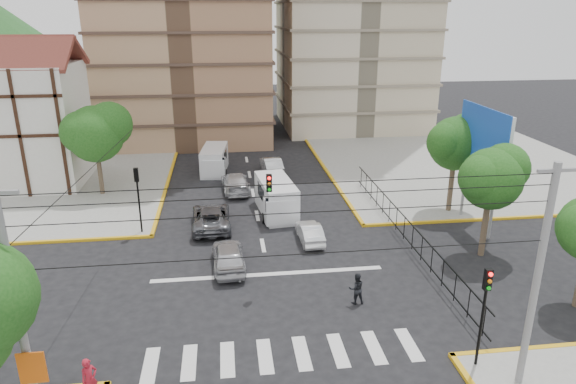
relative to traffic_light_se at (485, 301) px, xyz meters
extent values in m
plane|color=black|center=(-7.80, 7.80, -3.11)|extent=(160.00, 160.00, 0.00)
cube|color=gray|center=(-27.80, 27.80, -3.04)|extent=(26.00, 26.00, 0.15)
cube|color=gray|center=(12.20, 27.80, -3.04)|extent=(26.00, 26.00, 0.15)
cube|color=silver|center=(-7.80, 1.80, -3.11)|extent=(12.00, 2.40, 0.01)
cube|color=silver|center=(-7.80, 9.00, -3.11)|extent=(13.00, 0.40, 0.01)
cube|color=silver|center=(-26.80, 27.80, 1.89)|extent=(10.00, 8.00, 10.00)
cube|color=maroon|center=(-26.80, 29.70, 7.79)|extent=(10.80, 4.25, 2.65)
cylinder|color=slate|center=(6.70, 11.80, -0.96)|extent=(0.20, 0.20, 4.00)
cylinder|color=slate|center=(6.70, 15.80, -0.96)|extent=(0.20, 0.20, 4.00)
cube|color=silver|center=(6.70, 13.80, 3.04)|extent=(0.25, 6.00, 4.00)
cube|color=blue|center=(6.50, 13.80, 3.04)|extent=(0.08, 6.20, 4.20)
cylinder|color=#473828|center=(5.20, 9.80, -1.01)|extent=(0.36, 0.36, 4.20)
sphere|color=#1C4E16|center=(5.20, 9.80, 1.73)|extent=(3.60, 3.60, 3.60)
sphere|color=#1C4E16|center=(6.10, 10.10, 2.27)|extent=(2.88, 2.88, 2.88)
sphere|color=#1C4E16|center=(4.48, 9.50, 1.91)|extent=(2.70, 2.70, 2.70)
cylinder|color=#473828|center=(6.20, 16.80, -0.87)|extent=(0.36, 0.36, 4.48)
sphere|color=#1C4E16|center=(6.20, 16.80, 2.05)|extent=(3.80, 3.80, 3.80)
sphere|color=#1C4E16|center=(7.15, 17.10, 2.62)|extent=(3.04, 3.04, 3.04)
sphere|color=#1C4E16|center=(5.44, 16.50, 2.24)|extent=(2.85, 2.85, 2.85)
cylinder|color=#473828|center=(-19.80, 23.80, -1.01)|extent=(0.36, 0.36, 4.20)
sphere|color=#1C4E16|center=(-19.80, 23.80, 1.89)|extent=(4.40, 4.40, 4.40)
sphere|color=#1C4E16|center=(-18.70, 24.10, 2.55)|extent=(3.52, 3.52, 3.52)
sphere|color=#1C4E16|center=(-20.68, 23.50, 2.11)|extent=(3.30, 3.30, 3.30)
cylinder|color=black|center=(0.00, 0.00, -1.21)|extent=(0.12, 0.12, 3.50)
cube|color=black|center=(0.00, 0.00, 0.99)|extent=(0.28, 0.22, 0.90)
sphere|color=#FF0C0C|center=(0.00, 0.00, 1.29)|extent=(0.17, 0.17, 0.17)
cylinder|color=black|center=(-15.60, 15.60, -1.21)|extent=(0.12, 0.12, 3.50)
cube|color=black|center=(-15.60, 15.60, 0.99)|extent=(0.28, 0.22, 0.90)
sphere|color=#FF0C0C|center=(-15.60, 15.60, 1.29)|extent=(0.17, 0.17, 0.17)
cube|color=black|center=(-7.80, 7.80, 2.69)|extent=(0.28, 0.22, 0.90)
cylinder|color=black|center=(-7.80, -1.20, 3.14)|extent=(18.00, 0.03, 0.03)
cylinder|color=slate|center=(-16.80, -1.20, 1.54)|extent=(0.28, 0.28, 9.00)
cylinder|color=slate|center=(1.20, -1.20, 1.54)|extent=(0.28, 0.28, 9.00)
cube|color=slate|center=(1.20, -1.20, 5.74)|extent=(1.40, 0.12, 0.12)
cube|color=#E5590C|center=(-16.60, -1.45, -0.36)|extent=(0.90, 0.06, 1.20)
cube|color=silver|center=(-6.39, 18.13, -1.87)|extent=(2.77, 5.63, 2.49)
cube|color=silver|center=(-6.39, 15.96, -2.03)|extent=(2.19, 1.52, 1.73)
cube|color=black|center=(-6.39, 15.58, -1.43)|extent=(2.00, 0.33, 0.98)
cylinder|color=black|center=(-7.42, 16.40, -2.73)|extent=(0.25, 0.76, 0.76)
cylinder|color=black|center=(-5.36, 16.40, -2.73)|extent=(0.25, 0.76, 0.76)
cylinder|color=black|center=(-7.42, 19.87, -2.73)|extent=(0.25, 0.76, 0.76)
cylinder|color=black|center=(-5.36, 19.87, -2.73)|extent=(0.25, 0.76, 0.76)
cube|color=silver|center=(-10.90, 29.05, -1.96)|extent=(2.56, 5.19, 2.30)
cube|color=silver|center=(-10.90, 27.05, -2.11)|extent=(2.02, 1.41, 1.60)
cube|color=black|center=(-10.90, 26.70, -1.56)|extent=(1.85, 0.31, 0.90)
cylinder|color=black|center=(-11.85, 27.45, -2.76)|extent=(0.25, 0.70, 0.70)
cylinder|color=black|center=(-9.95, 27.45, -2.76)|extent=(0.25, 0.70, 0.70)
cylinder|color=black|center=(-11.85, 30.65, -2.76)|extent=(0.25, 0.70, 0.70)
cylinder|color=black|center=(-9.95, 30.65, -2.76)|extent=(0.25, 0.70, 0.70)
imported|color=#BABABF|center=(-9.99, 10.09, -2.35)|extent=(2.03, 4.57, 1.53)
imported|color=white|center=(-4.77, 13.05, -2.50)|extent=(1.44, 3.78, 1.23)
imported|color=#5B5D63|center=(-11.04, 16.13, -2.36)|extent=(2.65, 5.48, 1.50)
imported|color=silver|center=(-9.18, 23.49, -2.37)|extent=(2.43, 5.26, 1.49)
imported|color=#262628|center=(-5.76, 23.34, -2.43)|extent=(1.77, 4.05, 1.36)
imported|color=silver|center=(-5.77, 28.08, -2.37)|extent=(1.91, 4.61, 1.48)
imported|color=#B41B2E|center=(-15.30, -0.03, -2.11)|extent=(0.74, 0.72, 1.70)
imported|color=black|center=(-3.68, 5.46, -2.29)|extent=(0.84, 0.67, 1.65)
camera|label=1|loc=(-9.95, -16.53, 10.82)|focal=32.00mm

